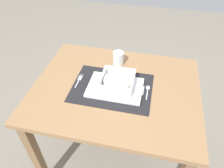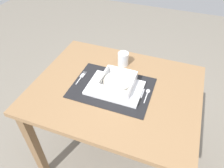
# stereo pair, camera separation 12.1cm
# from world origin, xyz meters

# --- Properties ---
(ground_plane) EXTENTS (6.00, 6.00, 0.00)m
(ground_plane) POSITION_xyz_m (0.00, 0.00, 0.00)
(ground_plane) COLOR gray
(dining_table) EXTENTS (0.96, 0.76, 0.72)m
(dining_table) POSITION_xyz_m (0.00, 0.00, 0.62)
(dining_table) COLOR #936D47
(dining_table) RESTS_ON ground
(placemat) EXTENTS (0.46, 0.33, 0.00)m
(placemat) POSITION_xyz_m (-0.02, -0.01, 0.72)
(placemat) COLOR black
(placemat) RESTS_ON dining_table
(serving_plate) EXTENTS (0.31, 0.21, 0.02)m
(serving_plate) POSITION_xyz_m (-0.00, -0.02, 0.73)
(serving_plate) COLOR white
(serving_plate) RESTS_ON placemat
(porridge_bowl) EXTENTS (0.18, 0.18, 0.06)m
(porridge_bowl) POSITION_xyz_m (0.01, 0.00, 0.76)
(porridge_bowl) COLOR white
(porridge_bowl) RESTS_ON serving_plate
(fork) EXTENTS (0.02, 0.13, 0.00)m
(fork) POSITION_xyz_m (-0.23, 0.01, 0.73)
(fork) COLOR silver
(fork) RESTS_ON placemat
(spoon) EXTENTS (0.02, 0.11, 0.01)m
(spoon) POSITION_xyz_m (0.18, 0.02, 0.73)
(spoon) COLOR silver
(spoon) RESTS_ON placemat
(butter_knife) EXTENTS (0.01, 0.13, 0.01)m
(butter_knife) POSITION_xyz_m (0.16, -0.04, 0.73)
(butter_knife) COLOR black
(butter_knife) RESTS_ON placemat
(drinking_glass) EXTENTS (0.07, 0.07, 0.09)m
(drinking_glass) POSITION_xyz_m (-0.03, 0.22, 0.76)
(drinking_glass) COLOR white
(drinking_glass) RESTS_ON dining_table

